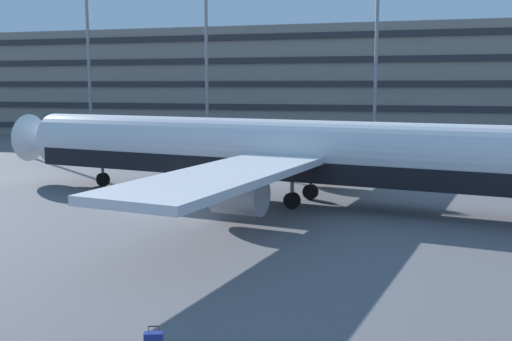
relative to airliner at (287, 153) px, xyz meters
The scene contains 6 objects.
ground_plane 7.77m from the airliner, 151.05° to the right, with size 600.00×600.00×0.00m, color #5B5B60.
terminal_structure 45.07m from the airliner, 98.10° to the left, with size 139.55×16.80×13.71m.
airliner is the anchor object (origin of this frame).
light_mast_left 44.29m from the airliner, 136.01° to the left, with size 1.80×0.50×22.26m.
light_mast_center_left 36.11m from the airliner, 118.52° to the left, with size 1.80×0.50×25.92m.
light_mast_center_right 31.85m from the airliner, 85.82° to the left, with size 1.80×0.50×23.38m.
Camera 1 is at (14.12, -29.46, 6.67)m, focal length 42.00 mm.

